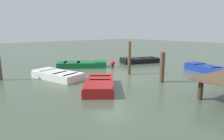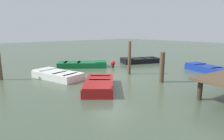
{
  "view_description": "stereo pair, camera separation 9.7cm",
  "coord_description": "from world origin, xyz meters",
  "views": [
    {
      "loc": [
        7.76,
        9.29,
        2.8
      ],
      "look_at": [
        0.0,
        0.0,
        0.35
      ],
      "focal_mm": 31.46,
      "sensor_mm": 36.0,
      "label": 1
    },
    {
      "loc": [
        7.68,
        9.35,
        2.8
      ],
      "look_at": [
        0.0,
        0.0,
        0.35
      ],
      "focal_mm": 31.46,
      "sensor_mm": 36.0,
      "label": 2
    }
  ],
  "objects": [
    {
      "name": "rowboat_white",
      "position": [
        3.0,
        -1.47,
        0.22
      ],
      "size": [
        2.21,
        3.34,
        0.46
      ],
      "rotation": [
        0.0,
        0.0,
        5.0
      ],
      "color": "silver",
      "rests_on": "ground_plane"
    },
    {
      "name": "rowboat_red",
      "position": [
        2.33,
        1.85,
        0.22
      ],
      "size": [
        3.01,
        3.27,
        0.46
      ],
      "rotation": [
        0.0,
        0.0,
        0.89
      ],
      "color": "maroon",
      "rests_on": "ground_plane"
    },
    {
      "name": "rowboat_black",
      "position": [
        -5.11,
        -2.28,
        0.22
      ],
      "size": [
        3.64,
        2.49,
        0.46
      ],
      "rotation": [
        0.0,
        0.0,
        5.93
      ],
      "color": "black",
      "rests_on": "ground_plane"
    },
    {
      "name": "mooring_piling_far_left",
      "position": [
        -1.07,
        2.98,
        0.83
      ],
      "size": [
        0.27,
        0.27,
        1.65
      ],
      "primitive_type": "cylinder",
      "color": "brown",
      "rests_on": "ground_plane"
    },
    {
      "name": "rowboat_blue",
      "position": [
        -5.71,
        3.67,
        0.22
      ],
      "size": [
        2.19,
        3.97,
        0.46
      ],
      "rotation": [
        0.0,
        0.0,
        4.46
      ],
      "color": "navy",
      "rests_on": "ground_plane"
    },
    {
      "name": "rowboat_green",
      "position": [
        -0.1,
        -3.68,
        0.22
      ],
      "size": [
        3.79,
        3.29,
        0.46
      ],
      "rotation": [
        0.0,
        0.0,
        2.51
      ],
      "color": "#0F602D",
      "rests_on": "ground_plane"
    },
    {
      "name": "marker_buoy",
      "position": [
        -1.92,
        -2.21,
        0.29
      ],
      "size": [
        0.36,
        0.36,
        0.48
      ],
      "color": "#262626",
      "rests_on": "ground_plane"
    },
    {
      "name": "ground_plane",
      "position": [
        0.0,
        0.0,
        0.0
      ],
      "size": [
        80.0,
        80.0,
        0.0
      ],
      "primitive_type": "plane",
      "color": "#475642"
    },
    {
      "name": "mooring_piling_near_left",
      "position": [
        -1.09,
        0.43,
        1.07
      ],
      "size": [
        0.2,
        0.2,
        2.14
      ],
      "primitive_type": "cylinder",
      "color": "brown",
      "rests_on": "ground_plane"
    }
  ]
}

